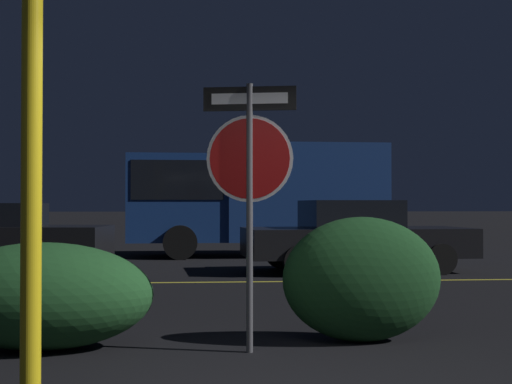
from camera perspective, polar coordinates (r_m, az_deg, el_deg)
The scene contains 7 objects.
road_center_stripe at distance 12.44m, azimuth -1.72°, elevation -7.20°, with size 35.24×0.12×0.01m, color gold.
stop_sign at distance 6.51m, azimuth -0.51°, elevation 2.40°, with size 0.84×0.20×2.45m.
yellow_pole_left at distance 4.53m, azimuth -17.52°, elevation 2.44°, with size 0.12×0.12×3.23m, color yellow.
hedge_bush_1 at distance 6.96m, azimuth -16.72°, elevation -7.97°, with size 2.05×1.14×0.99m, color #1E4C23.
hedge_bush_2 at distance 7.11m, azimuth 8.47°, elevation -6.92°, with size 1.57×0.77×1.23m, color #19421E.
passing_car_2 at distance 14.50m, azimuth 7.92°, elevation -3.51°, with size 4.68×2.31×1.43m.
delivery_truck at distance 18.64m, azimuth -0.35°, elevation -0.16°, with size 6.66×2.56×2.90m.
Camera 1 is at (-0.66, -4.60, 1.35)m, focal length 50.00 mm.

